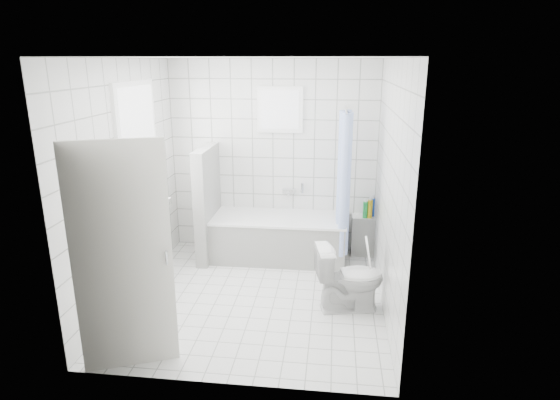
# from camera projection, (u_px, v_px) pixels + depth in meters

# --- Properties ---
(ground) EXTENTS (3.00, 3.00, 0.00)m
(ground) POSITION_uv_depth(u_px,v_px,m) (256.00, 297.00, 5.31)
(ground) COLOR white
(ground) RESTS_ON ground
(ceiling) EXTENTS (3.00, 3.00, 0.00)m
(ceiling) POSITION_uv_depth(u_px,v_px,m) (252.00, 57.00, 4.56)
(ceiling) COLOR white
(ceiling) RESTS_ON ground
(wall_back) EXTENTS (2.80, 0.02, 2.60)m
(wall_back) POSITION_uv_depth(u_px,v_px,m) (273.00, 158.00, 6.36)
(wall_back) COLOR white
(wall_back) RESTS_ON ground
(wall_front) EXTENTS (2.80, 0.02, 2.60)m
(wall_front) POSITION_uv_depth(u_px,v_px,m) (221.00, 238.00, 3.51)
(wall_front) COLOR white
(wall_front) RESTS_ON ground
(wall_left) EXTENTS (0.02, 3.00, 2.60)m
(wall_left) POSITION_uv_depth(u_px,v_px,m) (128.00, 182.00, 5.09)
(wall_left) COLOR white
(wall_left) RESTS_ON ground
(wall_right) EXTENTS (0.02, 3.00, 2.60)m
(wall_right) POSITION_uv_depth(u_px,v_px,m) (390.00, 190.00, 4.78)
(wall_right) COLOR white
(wall_right) RESTS_ON ground
(window_left) EXTENTS (0.01, 0.90, 1.40)m
(window_left) POSITION_uv_depth(u_px,v_px,m) (140.00, 150.00, 5.28)
(window_left) COLOR white
(window_left) RESTS_ON wall_left
(window_back) EXTENTS (0.50, 0.01, 0.50)m
(window_back) POSITION_uv_depth(u_px,v_px,m) (280.00, 110.00, 6.12)
(window_back) COLOR white
(window_back) RESTS_ON wall_back
(window_sill) EXTENTS (0.18, 1.02, 0.08)m
(window_sill) POSITION_uv_depth(u_px,v_px,m) (149.00, 212.00, 5.49)
(window_sill) COLOR white
(window_sill) RESTS_ON wall_left
(door) EXTENTS (0.76, 0.34, 2.00)m
(door) POSITION_uv_depth(u_px,v_px,m) (123.00, 260.00, 3.85)
(door) COLOR silver
(door) RESTS_ON ground
(bathtub) EXTENTS (1.77, 0.77, 0.58)m
(bathtub) POSITION_uv_depth(u_px,v_px,m) (279.00, 237.00, 6.28)
(bathtub) COLOR white
(bathtub) RESTS_ON ground
(partition_wall) EXTENTS (0.15, 0.85, 1.50)m
(partition_wall) POSITION_uv_depth(u_px,v_px,m) (208.00, 203.00, 6.20)
(partition_wall) COLOR white
(partition_wall) RESTS_ON ground
(tiled_ledge) EXTENTS (0.40, 0.24, 0.55)m
(tiled_ledge) POSITION_uv_depth(u_px,v_px,m) (366.00, 235.00, 6.40)
(tiled_ledge) COLOR white
(tiled_ledge) RESTS_ON ground
(toilet) EXTENTS (0.78, 0.55, 0.73)m
(toilet) POSITION_uv_depth(u_px,v_px,m) (349.00, 278.00, 4.96)
(toilet) COLOR white
(toilet) RESTS_ON ground
(curtain_rod) EXTENTS (0.02, 0.80, 0.02)m
(curtain_rod) POSITION_uv_depth(u_px,v_px,m) (346.00, 109.00, 5.67)
(curtain_rod) COLOR silver
(curtain_rod) RESTS_ON wall_back
(shower_curtain) EXTENTS (0.14, 0.48, 1.78)m
(shower_curtain) POSITION_uv_depth(u_px,v_px,m) (343.00, 184.00, 5.81)
(shower_curtain) COLOR #4C70E0
(shower_curtain) RESTS_ON curtain_rod
(tub_faucet) EXTENTS (0.18, 0.06, 0.06)m
(tub_faucet) POSITION_uv_depth(u_px,v_px,m) (289.00, 191.00, 6.43)
(tub_faucet) COLOR silver
(tub_faucet) RESTS_ON wall_back
(sill_bottles) EXTENTS (0.18, 0.77, 0.33)m
(sill_bottles) POSITION_uv_depth(u_px,v_px,m) (146.00, 200.00, 5.35)
(sill_bottles) COLOR silver
(sill_bottles) RESTS_ON window_sill
(ledge_bottles) EXTENTS (0.16, 0.15, 0.25)m
(ledge_bottles) POSITION_uv_depth(u_px,v_px,m) (369.00, 209.00, 6.25)
(ledge_bottles) COLOR gold
(ledge_bottles) RESTS_ON tiled_ledge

